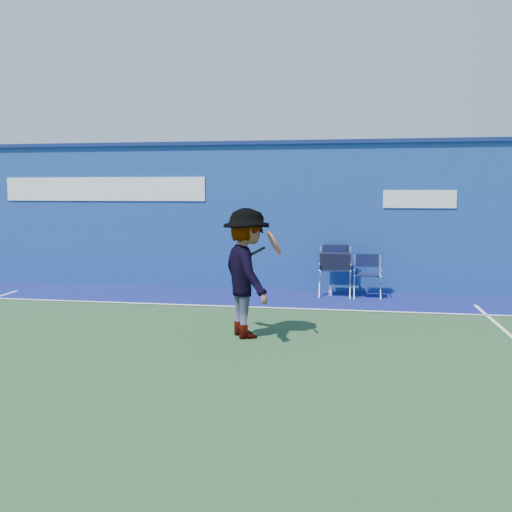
% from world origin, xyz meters
% --- Properties ---
extents(ground, '(80.00, 80.00, 0.00)m').
position_xyz_m(ground, '(0.00, 0.00, 0.00)').
color(ground, '#244324').
rests_on(ground, ground).
extents(stadium_wall, '(24.00, 0.50, 3.08)m').
position_xyz_m(stadium_wall, '(-0.00, 5.20, 1.55)').
color(stadium_wall, navy).
rests_on(stadium_wall, ground).
extents(out_of_bounds_strip, '(24.00, 1.80, 0.01)m').
position_xyz_m(out_of_bounds_strip, '(0.00, 4.10, 0.00)').
color(out_of_bounds_strip, navy).
rests_on(out_of_bounds_strip, ground).
extents(court_lines, '(24.00, 12.00, 0.01)m').
position_xyz_m(court_lines, '(0.00, 0.60, 0.01)').
color(court_lines, white).
rests_on(court_lines, out_of_bounds_strip).
extents(directors_chair_left, '(0.59, 0.55, 1.00)m').
position_xyz_m(directors_chair_left, '(1.98, 4.52, 0.42)').
color(directors_chair_left, silver).
rests_on(directors_chair_left, ground).
extents(directors_chair_right, '(0.50, 0.45, 0.83)m').
position_xyz_m(directors_chair_right, '(2.60, 4.45, 0.26)').
color(directors_chair_right, silver).
rests_on(directors_chair_right, ground).
extents(water_bottle, '(0.07, 0.07, 0.22)m').
position_xyz_m(water_bottle, '(1.90, 4.50, 0.11)').
color(water_bottle, silver).
rests_on(water_bottle, ground).
extents(tennis_player, '(1.18, 1.36, 1.82)m').
position_xyz_m(tennis_player, '(0.79, 1.32, 0.91)').
color(tennis_player, '#EA4738').
rests_on(tennis_player, ground).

